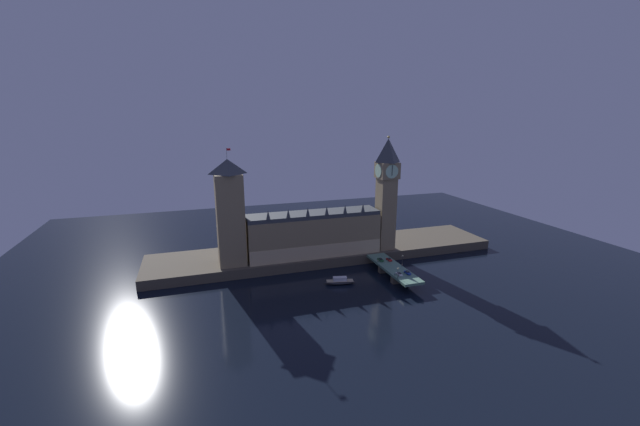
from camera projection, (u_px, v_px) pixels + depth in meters
name	position (u px, v px, depth m)	size (l,w,h in m)	color
ground_plane	(348.00, 279.00, 217.83)	(400.00, 400.00, 0.00)	black
embankment	(326.00, 252.00, 253.14)	(220.00, 42.00, 5.72)	#4C4438
parliament_hall	(314.00, 234.00, 237.19)	(80.45, 18.32, 31.61)	#8E7A56
clock_tower	(386.00, 191.00, 242.49)	(12.47, 12.58, 70.91)	#8E7A56
victoria_tower	(230.00, 213.00, 218.00)	(15.19, 15.19, 65.90)	#8E7A56
bridge	(393.00, 270.00, 219.69)	(11.51, 46.00, 5.86)	slate
car_northbound_lead	(380.00, 260.00, 228.64)	(2.05, 4.79, 1.51)	#235633
car_northbound_trail	(399.00, 274.00, 208.19)	(2.01, 4.31, 1.35)	white
car_southbound_lead	(407.00, 273.00, 209.89)	(1.94, 4.57, 1.54)	navy
car_southbound_trail	(389.00, 259.00, 229.20)	(2.08, 4.53, 1.34)	red
pedestrian_near_rail	(395.00, 274.00, 207.51)	(0.38, 0.38, 1.61)	black
pedestrian_mid_walk	(402.00, 265.00, 220.08)	(0.38, 0.38, 1.62)	black
pedestrian_far_rail	(378.00, 261.00, 226.29)	(0.38, 0.38, 1.68)	black
street_lamp_near	(398.00, 272.00, 203.19)	(1.34, 0.60, 6.07)	#2D3333
street_lamp_mid	(402.00, 259.00, 219.96)	(1.34, 0.60, 6.62)	#2D3333
boat_upstream	(340.00, 281.00, 210.96)	(16.89, 8.06, 4.06)	#28282D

